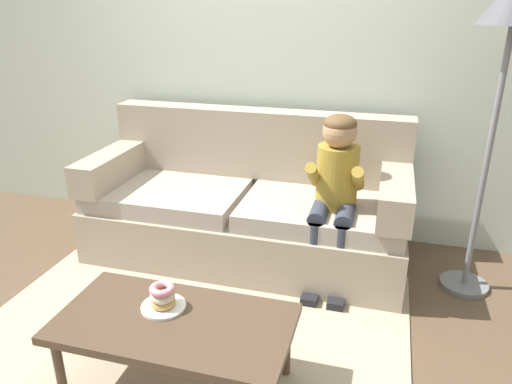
# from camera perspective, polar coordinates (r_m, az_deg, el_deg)

# --- Properties ---
(ground) EXTENTS (10.00, 10.00, 0.00)m
(ground) POSITION_cam_1_polar(r_m,az_deg,el_deg) (2.91, -6.83, -14.76)
(ground) COLOR brown
(wall_back) EXTENTS (8.00, 0.10, 2.80)m
(wall_back) POSITION_cam_1_polar(r_m,az_deg,el_deg) (3.68, 0.68, 16.72)
(wall_back) COLOR beige
(wall_back) RESTS_ON ground
(area_rug) EXTENTS (2.37, 2.07, 0.01)m
(area_rug) POSITION_cam_1_polar(r_m,az_deg,el_deg) (2.73, -8.90, -17.62)
(area_rug) COLOR tan
(area_rug) RESTS_ON ground
(couch) EXTENTS (2.19, 0.90, 1.00)m
(couch) POSITION_cam_1_polar(r_m,az_deg,el_deg) (3.42, -0.99, -1.88)
(couch) COLOR tan
(couch) RESTS_ON ground
(coffee_table) EXTENTS (1.07, 0.56, 0.39)m
(coffee_table) POSITION_cam_1_polar(r_m,az_deg,el_deg) (2.29, -9.69, -15.55)
(coffee_table) COLOR #4C3828
(coffee_table) RESTS_ON ground
(person_child) EXTENTS (0.34, 0.58, 1.10)m
(person_child) POSITION_cam_1_polar(r_m,az_deg,el_deg) (2.99, 9.43, 0.81)
(person_child) COLOR olive
(person_child) RESTS_ON ground
(plate) EXTENTS (0.21, 0.21, 0.01)m
(plate) POSITION_cam_1_polar(r_m,az_deg,el_deg) (2.35, -10.95, -13.24)
(plate) COLOR white
(plate) RESTS_ON coffee_table
(donut) EXTENTS (0.16, 0.16, 0.04)m
(donut) POSITION_cam_1_polar(r_m,az_deg,el_deg) (2.33, -11.00, -12.74)
(donut) COLOR tan
(donut) RESTS_ON plate
(donut_second) EXTENTS (0.16, 0.16, 0.04)m
(donut_second) POSITION_cam_1_polar(r_m,az_deg,el_deg) (2.31, -11.06, -12.00)
(donut_second) COLOR beige
(donut_second) RESTS_ON donut
(donut_third) EXTENTS (0.15, 0.15, 0.04)m
(donut_third) POSITION_cam_1_polar(r_m,az_deg,el_deg) (2.29, -11.13, -11.25)
(donut_third) COLOR pink
(donut_third) RESTS_ON donut_second
(toy_controller) EXTENTS (0.23, 0.09, 0.05)m
(toy_controller) POSITION_cam_1_polar(r_m,az_deg,el_deg) (3.15, -17.17, -12.07)
(toy_controller) COLOR red
(toy_controller) RESTS_ON ground
(floor_lamp) EXTENTS (0.38, 0.38, 1.87)m
(floor_lamp) POSITION_cam_1_polar(r_m,az_deg,el_deg) (2.99, 28.17, 16.69)
(floor_lamp) COLOR slate
(floor_lamp) RESTS_ON ground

